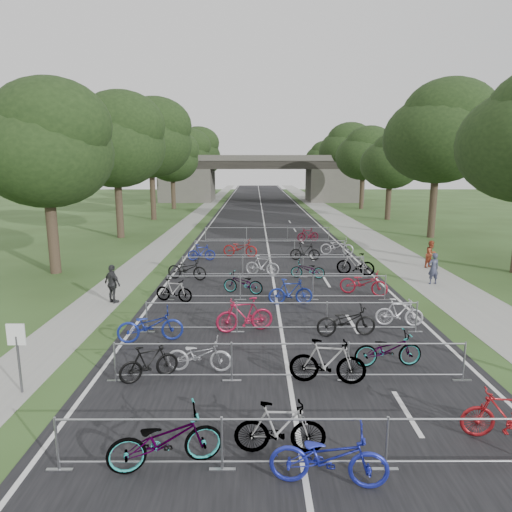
{
  "coord_description": "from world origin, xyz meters",
  "views": [
    {
      "loc": [
        -0.92,
        -7.62,
        5.65
      ],
      "look_at": [
        -0.86,
        15.04,
        1.1
      ],
      "focal_mm": 32.0,
      "sensor_mm": 36.0,
      "label": 1
    }
  ],
  "objects_px": {
    "bike_0": "(165,440)",
    "bike_2": "(329,457)",
    "overpass_bridge": "(261,178)",
    "park_sign": "(17,345)",
    "bike_1": "(280,428)",
    "pedestrian_b": "(431,254)",
    "pedestrian_a": "(433,269)",
    "pedestrian_c": "(113,284)"
  },
  "relations": [
    {
      "from": "bike_0",
      "to": "bike_2",
      "type": "relative_size",
      "value": 1.02
    },
    {
      "from": "overpass_bridge",
      "to": "bike_2",
      "type": "height_order",
      "value": "overpass_bridge"
    },
    {
      "from": "overpass_bridge",
      "to": "bike_2",
      "type": "bearing_deg",
      "value": -89.66
    },
    {
      "from": "overpass_bridge",
      "to": "bike_0",
      "type": "distance_m",
      "value": 65.02
    },
    {
      "from": "park_sign",
      "to": "bike_2",
      "type": "bearing_deg",
      "value": -25.31
    },
    {
      "from": "bike_1",
      "to": "pedestrian_b",
      "type": "distance_m",
      "value": 19.09
    },
    {
      "from": "bike_2",
      "to": "pedestrian_b",
      "type": "xyz_separation_m",
      "value": [
        8.49,
        17.58,
        0.21
      ]
    },
    {
      "from": "bike_2",
      "to": "pedestrian_a",
      "type": "height_order",
      "value": "pedestrian_a"
    },
    {
      "from": "overpass_bridge",
      "to": "pedestrian_b",
      "type": "relative_size",
      "value": 20.35
    },
    {
      "from": "bike_1",
      "to": "bike_2",
      "type": "distance_m",
      "value": 1.23
    },
    {
      "from": "overpass_bridge",
      "to": "park_sign",
      "type": "height_order",
      "value": "overpass_bridge"
    },
    {
      "from": "bike_1",
      "to": "bike_2",
      "type": "bearing_deg",
      "value": -136.8
    },
    {
      "from": "bike_0",
      "to": "pedestrian_b",
      "type": "distance_m",
      "value": 20.58
    },
    {
      "from": "bike_2",
      "to": "pedestrian_c",
      "type": "distance_m",
      "value": 13.16
    },
    {
      "from": "pedestrian_a",
      "to": "pedestrian_c",
      "type": "bearing_deg",
      "value": -0.34
    },
    {
      "from": "pedestrian_a",
      "to": "pedestrian_b",
      "type": "xyz_separation_m",
      "value": [
        1.25,
        3.56,
        0.0
      ]
    },
    {
      "from": "bike_0",
      "to": "pedestrian_a",
      "type": "height_order",
      "value": "pedestrian_a"
    },
    {
      "from": "overpass_bridge",
      "to": "bike_1",
      "type": "height_order",
      "value": "overpass_bridge"
    },
    {
      "from": "bike_2",
      "to": "pedestrian_c",
      "type": "height_order",
      "value": "pedestrian_c"
    },
    {
      "from": "park_sign",
      "to": "pedestrian_b",
      "type": "height_order",
      "value": "park_sign"
    },
    {
      "from": "bike_0",
      "to": "bike_2",
      "type": "xyz_separation_m",
      "value": [
        3.0,
        -0.51,
        -0.01
      ]
    },
    {
      "from": "pedestrian_a",
      "to": "pedestrian_b",
      "type": "bearing_deg",
      "value": -121.38
    },
    {
      "from": "overpass_bridge",
      "to": "bike_0",
      "type": "xyz_separation_m",
      "value": [
        -2.61,
        -64.9,
        -2.96
      ]
    },
    {
      "from": "pedestrian_c",
      "to": "pedestrian_a",
      "type": "bearing_deg",
      "value": -130.81
    },
    {
      "from": "bike_1",
      "to": "pedestrian_a",
      "type": "height_order",
      "value": "pedestrian_a"
    },
    {
      "from": "bike_0",
      "to": "bike_2",
      "type": "distance_m",
      "value": 3.04
    },
    {
      "from": "overpass_bridge",
      "to": "park_sign",
      "type": "distance_m",
      "value": 62.41
    },
    {
      "from": "park_sign",
      "to": "overpass_bridge",
      "type": "bearing_deg",
      "value": 83.74
    },
    {
      "from": "bike_0",
      "to": "pedestrian_c",
      "type": "distance_m",
      "value": 11.32
    },
    {
      "from": "overpass_bridge",
      "to": "bike_1",
      "type": "xyz_separation_m",
      "value": [
        -0.42,
        -64.48,
        -2.99
      ]
    },
    {
      "from": "pedestrian_a",
      "to": "pedestrian_c",
      "type": "xyz_separation_m",
      "value": [
        -14.44,
        -3.0,
        0.05
      ]
    },
    {
      "from": "overpass_bridge",
      "to": "pedestrian_c",
      "type": "height_order",
      "value": "overpass_bridge"
    },
    {
      "from": "pedestrian_a",
      "to": "pedestrian_c",
      "type": "relative_size",
      "value": 0.94
    },
    {
      "from": "pedestrian_b",
      "to": "bike_2",
      "type": "bearing_deg",
      "value": -149.91
    },
    {
      "from": "bike_1",
      "to": "pedestrian_b",
      "type": "relative_size",
      "value": 1.2
    },
    {
      "from": "overpass_bridge",
      "to": "park_sign",
      "type": "bearing_deg",
      "value": -96.26
    },
    {
      "from": "overpass_bridge",
      "to": "pedestrian_b",
      "type": "distance_m",
      "value": 48.72
    },
    {
      "from": "overpass_bridge",
      "to": "pedestrian_b",
      "type": "height_order",
      "value": "overpass_bridge"
    },
    {
      "from": "overpass_bridge",
      "to": "bike_2",
      "type": "distance_m",
      "value": 65.47
    },
    {
      "from": "bike_1",
      "to": "pedestrian_b",
      "type": "height_order",
      "value": "pedestrian_b"
    },
    {
      "from": "bike_1",
      "to": "bike_2",
      "type": "xyz_separation_m",
      "value": [
        0.82,
        -0.92,
        0.01
      ]
    },
    {
      "from": "overpass_bridge",
      "to": "bike_1",
      "type": "bearing_deg",
      "value": -90.38
    }
  ]
}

